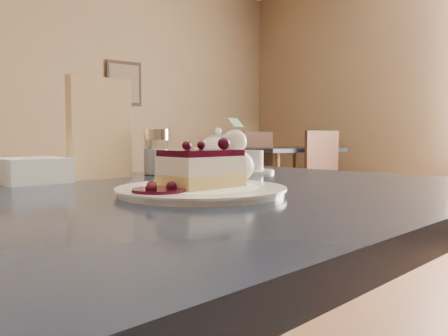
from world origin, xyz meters
TOP-DOWN VIEW (x-y plane):
  - main_table at (0.08, 0.42)m, footprint 1.44×1.07m
  - dessert_plate at (0.09, 0.37)m, footprint 0.29×0.29m
  - cheesecake_slice at (0.09, 0.37)m, footprint 0.14×0.11m
  - whipped_cream at (0.18, 0.39)m, footprint 0.08×0.08m
  - berry_sauce at (0.00, 0.35)m, footprint 0.09×0.09m
  - tea_set at (0.44, 0.80)m, footprint 0.19×0.28m
  - menu_card at (0.04, 0.75)m, footprint 0.16×0.06m
  - sugar_shaker at (0.20, 0.77)m, footprint 0.07×0.07m
  - napkin_stack at (-0.11, 0.74)m, footprint 0.15×0.15m
  - bg_table_far_right at (3.20, 3.49)m, footprint 1.13×1.96m

SIDE VIEW (x-z plane):
  - bg_table_far_right at x=3.20m, z-range -0.58..0.73m
  - main_table at x=0.08m, z-range 0.33..1.15m
  - dessert_plate at x=0.09m, z-range 0.82..0.84m
  - berry_sauce at x=0.00m, z-range 0.84..0.84m
  - napkin_stack at x=-0.11m, z-range 0.82..0.88m
  - whipped_cream at x=0.18m, z-range 0.84..0.90m
  - cheesecake_slice at x=0.09m, z-range 0.84..0.90m
  - tea_set at x=0.44m, z-range 0.81..0.93m
  - sugar_shaker at x=0.20m, z-range 0.83..0.95m
  - menu_card at x=0.04m, z-range 0.82..1.07m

